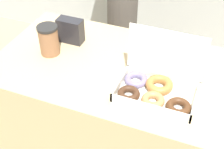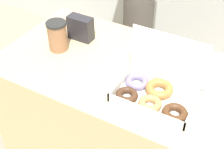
# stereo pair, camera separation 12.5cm
# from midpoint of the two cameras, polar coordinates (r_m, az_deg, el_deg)

# --- Properties ---
(table) EXTENTS (1.11, 0.65, 0.75)m
(table) POSITION_cam_midpoint_polar(r_m,az_deg,el_deg) (1.68, 3.20, -8.54)
(table) COLOR tan
(table) RESTS_ON ground_plane
(donut_box) EXTENTS (0.33, 0.23, 0.25)m
(donut_box) POSITION_cam_midpoint_polar(r_m,az_deg,el_deg) (1.25, 10.66, -3.01)
(donut_box) COLOR white
(donut_box) RESTS_ON table
(coffee_cup) EXTENTS (0.10, 0.10, 0.15)m
(coffee_cup) POSITION_cam_midpoint_polar(r_m,az_deg,el_deg) (1.49, -7.60, 6.95)
(coffee_cup) COLOR #8C6042
(coffee_cup) RESTS_ON table
(napkin_holder) EXTENTS (0.13, 0.06, 0.12)m
(napkin_holder) POSITION_cam_midpoint_polar(r_m,az_deg,el_deg) (1.57, -3.49, 8.40)
(napkin_holder) COLOR #232328
(napkin_holder) RESTS_ON table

